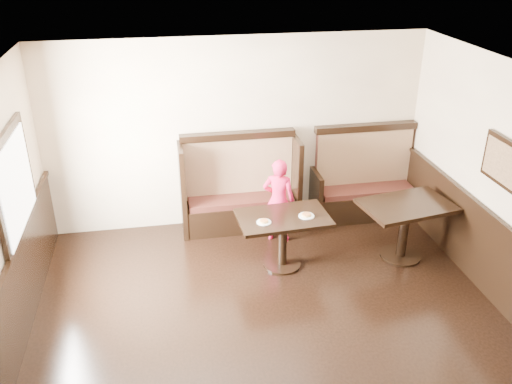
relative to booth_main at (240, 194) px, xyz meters
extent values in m
plane|color=beige|center=(0.00, 0.20, 0.87)|extent=(5.50, 0.00, 5.50)
plane|color=white|center=(0.00, -3.30, 2.27)|extent=(7.00, 7.00, 0.00)
cube|color=black|center=(-2.71, -1.40, 1.02)|extent=(0.05, 1.50, 1.20)
cube|color=white|center=(-2.69, -1.40, 1.02)|extent=(0.01, 1.30, 1.00)
cube|color=black|center=(2.71, -2.10, 1.17)|extent=(0.04, 0.70, 0.55)
cube|color=olive|center=(2.69, -2.10, 1.17)|extent=(0.01, 0.60, 0.45)
cube|color=black|center=(0.00, -0.08, -0.32)|extent=(1.60, 0.50, 0.42)
cube|color=#3C1913|center=(0.00, -0.08, -0.07)|extent=(1.54, 0.46, 0.09)
cube|color=#440D11|center=(0.00, 0.13, 0.37)|extent=(1.60, 0.12, 0.92)
cube|color=black|center=(0.00, 0.13, 0.87)|extent=(1.68, 0.16, 0.10)
cube|color=black|center=(-0.84, 0.02, 0.15)|extent=(0.07, 0.72, 1.36)
cube|color=black|center=(0.84, 0.02, 0.15)|extent=(0.07, 0.72, 1.36)
cube|color=black|center=(1.95, -0.08, -0.32)|extent=(1.50, 0.50, 0.42)
cube|color=#3C1913|center=(1.95, -0.08, -0.07)|extent=(1.44, 0.46, 0.09)
cube|color=#440D11|center=(1.95, 0.13, 0.37)|extent=(1.50, 0.12, 0.92)
cube|color=black|center=(1.95, 0.13, 0.87)|extent=(1.58, 0.16, 0.10)
cube|color=black|center=(1.16, 0.02, -0.13)|extent=(0.07, 0.72, 0.80)
cube|color=black|center=(2.74, 0.02, -0.13)|extent=(0.07, 0.72, 0.80)
cube|color=black|center=(0.38, -1.20, 0.20)|extent=(1.21, 0.80, 0.05)
cylinder|color=black|center=(0.38, -1.20, -0.18)|extent=(0.12, 0.12, 0.68)
cylinder|color=black|center=(0.38, -1.20, -0.51)|extent=(0.51, 0.51, 0.03)
cube|color=black|center=(2.04, -1.29, 0.26)|extent=(1.29, 0.96, 0.05)
cylinder|color=black|center=(2.04, -1.29, -0.14)|extent=(0.13, 0.13, 0.75)
cylinder|color=black|center=(2.04, -1.29, -0.51)|extent=(0.56, 0.56, 0.03)
imported|color=#D41646|center=(0.48, -0.51, 0.10)|extent=(0.53, 0.44, 1.25)
cylinder|color=white|center=(0.11, -1.32, 0.23)|extent=(0.19, 0.19, 0.01)
cylinder|color=#DEAF5E|center=(0.11, -1.32, 0.24)|extent=(0.11, 0.11, 0.02)
cylinder|color=#EABA54|center=(0.11, -1.32, 0.25)|extent=(0.10, 0.10, 0.01)
cylinder|color=white|center=(0.68, -1.25, 0.23)|extent=(0.21, 0.21, 0.01)
cylinder|color=#DEAF5E|center=(0.68, -1.25, 0.24)|extent=(0.13, 0.13, 0.02)
cylinder|color=#EABA54|center=(0.68, -1.25, 0.25)|extent=(0.11, 0.11, 0.01)
camera|label=1|loc=(-1.07, -7.17, 3.54)|focal=38.00mm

